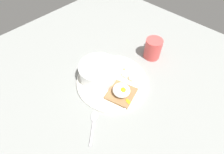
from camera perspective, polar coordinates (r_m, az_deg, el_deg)
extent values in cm
cube|color=gray|center=(68.53, 0.00, -2.13)|extent=(120.00, 120.00, 2.00)
cylinder|color=white|center=(67.34, 0.00, -1.35)|extent=(27.22, 27.22, 1.00)
torus|color=white|center=(66.72, 0.00, -0.93)|extent=(27.02, 27.02, 0.60)
cylinder|color=white|center=(65.61, -4.49, 1.67)|extent=(14.15, 14.15, 6.45)
torus|color=white|center=(63.23, -4.66, 3.59)|extent=(14.35, 14.35, 0.60)
cylinder|color=white|center=(65.81, -4.47, 1.52)|extent=(12.75, 12.75, 5.51)
ellipsoid|color=white|center=(63.91, -4.61, 3.02)|extent=(12.11, 12.11, 1.20)
ellipsoid|color=tan|center=(63.62, -5.41, 3.01)|extent=(1.48, 1.46, 0.54)
ellipsoid|color=tan|center=(62.97, -4.54, 2.59)|extent=(1.80, 1.22, 0.74)
ellipsoid|color=#9A7443|center=(65.98, -6.93, 5.06)|extent=(1.09, 1.53, 0.62)
cube|color=olive|center=(62.29, 3.03, -5.26)|extent=(11.29, 11.29, 0.30)
cube|color=tan|center=(62.67, 3.01, -5.51)|extent=(11.07, 11.07, 1.14)
ellipsoid|color=white|center=(60.82, 3.10, -4.32)|extent=(6.25, 6.06, 3.38)
sphere|color=orange|center=(59.74, 3.60, -4.47)|extent=(2.35, 2.35, 2.35)
ellipsoid|color=orange|center=(60.22, 5.29, -7.97)|extent=(2.54, 1.76, 0.36)
cylinder|color=#F3E7B5|center=(68.23, 4.56, 0.82)|extent=(4.72, 4.72, 1.33)
cylinder|color=#BDB48D|center=(67.84, 4.59, 1.10)|extent=(0.85, 0.85, 0.17)
cylinder|color=#F3EBC8|center=(70.34, 2.60, 2.88)|extent=(3.81, 3.86, 1.25)
cylinder|color=#BDB79C|center=(69.98, 2.61, 3.15)|extent=(0.68, 0.69, 0.17)
cylinder|color=#F7E6B3|center=(70.09, 5.46, 2.62)|extent=(4.71, 4.72, 1.47)
cylinder|color=#C0B38B|center=(69.58, 5.50, 3.00)|extent=(0.85, 0.85, 0.14)
cylinder|color=#F8E4C2|center=(67.10, 6.73, -0.41)|extent=(4.26, 4.24, 1.58)
cylinder|color=#C2B297|center=(66.58, 6.78, -0.04)|extent=(0.76, 0.76, 0.16)
cylinder|color=#D24744|center=(76.44, 13.21, 9.03)|extent=(7.02, 7.02, 8.74)
cylinder|color=#371A0D|center=(74.35, 13.67, 10.93)|extent=(5.97, 5.97, 0.40)
torus|color=#D24744|center=(79.61, 13.11, 11.40)|extent=(3.76, 4.44, 4.84)
cylinder|color=silver|center=(57.75, -6.41, -16.96)|extent=(6.92, 8.10, 0.80)
ellipsoid|color=silver|center=(59.76, -5.75, -12.61)|extent=(4.15, 4.30, 0.70)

